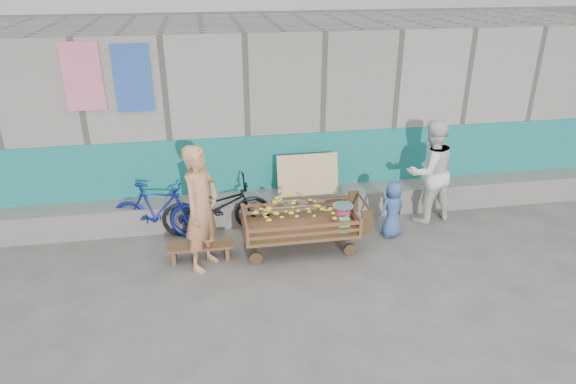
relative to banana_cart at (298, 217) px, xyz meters
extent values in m
plane|color=#534F4B|center=(0.04, -1.29, -0.53)|extent=(80.00, 80.00, 0.00)
cube|color=gray|center=(0.04, 2.81, 0.97)|extent=(12.00, 3.00, 3.00)
cube|color=#197469|center=(0.04, 1.29, 0.17)|extent=(12.00, 0.03, 1.40)
cube|color=slate|center=(0.04, 1.06, -0.31)|extent=(12.00, 0.50, 0.45)
cube|color=tan|center=(0.34, 0.93, 0.27)|extent=(1.00, 0.19, 0.68)
cube|color=#D3708C|center=(-2.96, 1.27, 1.92)|extent=(0.55, 0.03, 1.00)
cube|color=#2E53AC|center=(-2.26, 1.27, 1.87)|extent=(0.55, 0.03, 1.00)
cube|color=brown|center=(0.03, 0.00, -0.18)|extent=(1.68, 0.84, 0.05)
cylinder|color=#382718|center=(-0.67, -0.31, -0.44)|extent=(0.19, 0.06, 0.19)
cube|color=brown|center=(-0.78, -0.39, -0.03)|extent=(0.05, 0.05, 0.26)
cylinder|color=#382718|center=(-0.67, 0.31, -0.44)|extent=(0.19, 0.06, 0.19)
cube|color=brown|center=(-0.78, 0.39, -0.03)|extent=(0.05, 0.05, 0.26)
cylinder|color=#382718|center=(0.73, -0.31, -0.44)|extent=(0.19, 0.06, 0.19)
cube|color=brown|center=(0.84, -0.39, -0.03)|extent=(0.05, 0.05, 0.26)
cylinder|color=#382718|center=(0.73, 0.31, -0.44)|extent=(0.19, 0.06, 0.19)
cube|color=brown|center=(0.84, 0.39, -0.03)|extent=(0.05, 0.05, 0.26)
cube|color=brown|center=(0.03, -0.39, -0.06)|extent=(1.63, 0.04, 0.05)
cube|color=brown|center=(0.03, -0.39, 0.05)|extent=(1.63, 0.04, 0.05)
cube|color=brown|center=(0.03, 0.39, -0.06)|extent=(1.63, 0.04, 0.05)
cube|color=brown|center=(0.03, 0.39, 0.05)|extent=(1.63, 0.04, 0.05)
cube|color=brown|center=(-0.78, 0.00, -0.06)|extent=(0.04, 0.79, 0.05)
cube|color=brown|center=(-0.78, 0.00, 0.05)|extent=(0.04, 0.79, 0.05)
cube|color=brown|center=(0.84, 0.00, -0.06)|extent=(0.04, 0.79, 0.05)
cube|color=brown|center=(0.84, 0.00, 0.05)|extent=(0.04, 0.79, 0.05)
cylinder|color=#382718|center=(1.01, 0.00, 0.17)|extent=(0.04, 0.75, 0.04)
cube|color=#382718|center=(0.95, 0.35, 0.01)|extent=(0.17, 0.04, 0.37)
cube|color=#382718|center=(0.95, -0.34, 0.01)|extent=(0.17, 0.04, 0.37)
ellipsoid|color=yellow|center=(-0.06, 0.00, 0.05)|extent=(1.22, 0.65, 0.41)
cylinder|color=#EA4372|center=(0.69, 0.00, -0.04)|extent=(0.22, 0.22, 0.24)
cylinder|color=silver|center=(0.69, 0.00, 0.09)|extent=(0.03, 0.03, 0.06)
cylinder|color=silver|center=(0.69, 0.00, 0.13)|extent=(0.32, 0.32, 0.02)
cube|color=#55D576|center=(0.64, -0.26, -0.05)|extent=(0.15, 0.11, 0.21)
cube|color=brown|center=(-1.45, -0.04, -0.31)|extent=(0.95, 0.29, 0.04)
cube|color=brown|center=(-1.83, -0.04, -0.44)|extent=(0.06, 0.27, 0.19)
cube|color=brown|center=(-1.07, -0.04, -0.44)|extent=(0.06, 0.27, 0.19)
imported|color=tan|center=(-1.39, -0.22, 0.37)|extent=(0.72, 0.79, 1.81)
imported|color=white|center=(2.29, 0.59, 0.34)|extent=(0.96, 0.82, 1.74)
imported|color=#355A97|center=(1.53, 0.16, -0.08)|extent=(0.52, 0.42, 0.91)
imported|color=black|center=(-1.16, 0.73, -0.08)|extent=(1.73, 0.66, 0.90)
imported|color=navy|center=(-2.06, 0.76, -0.08)|extent=(1.56, 0.86, 0.90)
camera|label=1|loc=(-1.29, -6.61, 3.48)|focal=32.00mm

